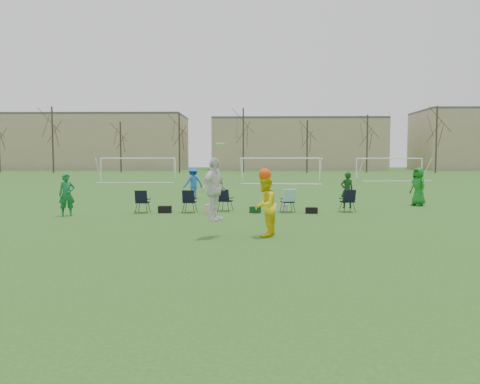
{
  "coord_description": "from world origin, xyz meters",
  "views": [
    {
      "loc": [
        0.96,
        -12.2,
        2.27
      ],
      "look_at": [
        0.69,
        2.5,
        1.25
      ],
      "focal_mm": 35.0,
      "sensor_mm": 36.0,
      "label": 1
    }
  ],
  "objects_px": {
    "goal_left": "(138,163)",
    "goal_right": "(390,163)",
    "fielder_blue": "(193,183)",
    "fielder_green_far": "(418,187)",
    "goal_mid": "(281,163)",
    "center_contest": "(242,198)",
    "fielder_green_near": "(67,195)"
  },
  "relations": [
    {
      "from": "center_contest",
      "to": "goal_left",
      "type": "distance_m",
      "value": 34.24
    },
    {
      "from": "fielder_green_near",
      "to": "fielder_blue",
      "type": "height_order",
      "value": "fielder_blue"
    },
    {
      "from": "fielder_green_near",
      "to": "center_contest",
      "type": "height_order",
      "value": "center_contest"
    },
    {
      "from": "goal_left",
      "to": "goal_right",
      "type": "distance_m",
      "value": 26.31
    },
    {
      "from": "fielder_green_near",
      "to": "center_contest",
      "type": "relative_size",
      "value": 0.62
    },
    {
      "from": "fielder_green_near",
      "to": "goal_mid",
      "type": "distance_m",
      "value": 27.61
    },
    {
      "from": "fielder_blue",
      "to": "goal_left",
      "type": "distance_m",
      "value": 20.61
    },
    {
      "from": "fielder_green_near",
      "to": "goal_right",
      "type": "xyz_separation_m",
      "value": [
        22.36,
        31.57,
        1.06
      ]
    },
    {
      "from": "fielder_green_far",
      "to": "goal_mid",
      "type": "distance_m",
      "value": 21.74
    },
    {
      "from": "fielder_blue",
      "to": "goal_right",
      "type": "height_order",
      "value": "goal_right"
    },
    {
      "from": "fielder_green_near",
      "to": "fielder_blue",
      "type": "distance_m",
      "value": 9.43
    },
    {
      "from": "fielder_green_far",
      "to": "goal_mid",
      "type": "xyz_separation_m",
      "value": [
        -5.33,
        21.05,
        0.98
      ]
    },
    {
      "from": "goal_left",
      "to": "goal_right",
      "type": "bearing_deg",
      "value": 3.75
    },
    {
      "from": "fielder_green_far",
      "to": "goal_right",
      "type": "relative_size",
      "value": 0.26
    },
    {
      "from": "fielder_blue",
      "to": "goal_left",
      "type": "relative_size",
      "value": 0.25
    },
    {
      "from": "goal_mid",
      "to": "goal_right",
      "type": "xyz_separation_m",
      "value": [
        12.0,
        6.0,
        0.0
      ]
    },
    {
      "from": "center_contest",
      "to": "goal_mid",
      "type": "relative_size",
      "value": 0.37
    },
    {
      "from": "goal_left",
      "to": "fielder_green_near",
      "type": "bearing_deg",
      "value": -87.49
    },
    {
      "from": "goal_mid",
      "to": "goal_right",
      "type": "relative_size",
      "value": 1.01
    },
    {
      "from": "fielder_green_far",
      "to": "fielder_blue",
      "type": "bearing_deg",
      "value": -129.79
    },
    {
      "from": "goal_left",
      "to": "goal_right",
      "type": "relative_size",
      "value": 1.01
    },
    {
      "from": "fielder_blue",
      "to": "goal_right",
      "type": "xyz_separation_m",
      "value": [
        18.27,
        23.08,
        1.0
      ]
    },
    {
      "from": "fielder_blue",
      "to": "fielder_green_far",
      "type": "bearing_deg",
      "value": 132.06
    },
    {
      "from": "fielder_green_near",
      "to": "goal_mid",
      "type": "bearing_deg",
      "value": 42.05
    },
    {
      "from": "fielder_blue",
      "to": "center_contest",
      "type": "distance_m",
      "value": 13.76
    },
    {
      "from": "goal_left",
      "to": "goal_mid",
      "type": "xyz_separation_m",
      "value": [
        14.0,
        -2.0,
        0.0
      ]
    },
    {
      "from": "center_contest",
      "to": "goal_right",
      "type": "bearing_deg",
      "value": 67.34
    },
    {
      "from": "center_contest",
      "to": "fielder_green_far",
      "type": "bearing_deg",
      "value": 47.79
    },
    {
      "from": "center_contest",
      "to": "goal_mid",
      "type": "distance_m",
      "value": 30.68
    },
    {
      "from": "center_contest",
      "to": "goal_left",
      "type": "height_order",
      "value": "center_contest"
    },
    {
      "from": "fielder_blue",
      "to": "goal_left",
      "type": "height_order",
      "value": "goal_left"
    },
    {
      "from": "fielder_green_far",
      "to": "center_contest",
      "type": "bearing_deg",
      "value": -63.12
    }
  ]
}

